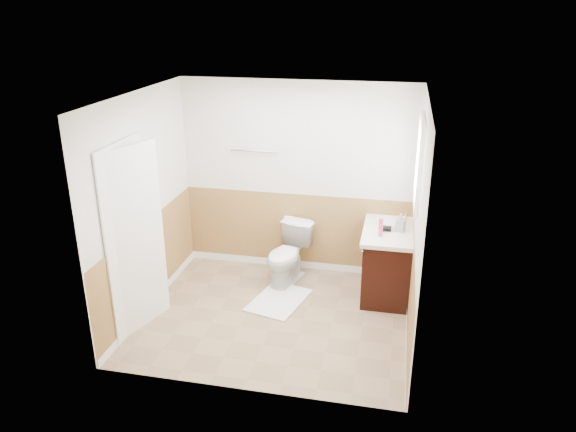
% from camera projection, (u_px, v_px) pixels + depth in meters
% --- Properties ---
extents(floor, '(3.00, 3.00, 0.00)m').
position_uv_depth(floor, '(275.00, 316.00, 6.28)').
color(floor, '#8C7051').
rests_on(floor, ground).
extents(ceiling, '(3.00, 3.00, 0.00)m').
position_uv_depth(ceiling, '(273.00, 96.00, 5.37)').
color(ceiling, white).
rests_on(ceiling, floor).
extents(wall_back, '(3.00, 0.00, 3.00)m').
position_uv_depth(wall_back, '(297.00, 179.00, 7.01)').
color(wall_back, silver).
rests_on(wall_back, floor).
extents(wall_front, '(3.00, 0.00, 3.00)m').
position_uv_depth(wall_front, '(239.00, 269.00, 4.64)').
color(wall_front, silver).
rests_on(wall_front, floor).
extents(wall_left, '(0.00, 3.00, 3.00)m').
position_uv_depth(wall_left, '(143.00, 205.00, 6.11)').
color(wall_left, silver).
rests_on(wall_left, floor).
extents(wall_right, '(0.00, 3.00, 3.00)m').
position_uv_depth(wall_right, '(418.00, 226.00, 5.54)').
color(wall_right, silver).
rests_on(wall_right, floor).
extents(wainscot_back, '(3.00, 0.00, 3.00)m').
position_uv_depth(wainscot_back, '(297.00, 233.00, 7.27)').
color(wainscot_back, '#9F753F').
rests_on(wainscot_back, floor).
extents(wainscot_front, '(3.00, 0.00, 3.00)m').
position_uv_depth(wainscot_front, '(242.00, 343.00, 4.93)').
color(wainscot_front, '#9F753F').
rests_on(wainscot_front, floor).
extents(wainscot_left, '(0.00, 2.60, 2.60)m').
position_uv_depth(wainscot_left, '(151.00, 265.00, 6.39)').
color(wainscot_left, '#9F753F').
rests_on(wainscot_left, floor).
extents(wainscot_right, '(0.00, 2.60, 2.60)m').
position_uv_depth(wainscot_right, '(411.00, 291.00, 5.82)').
color(wainscot_right, '#9F753F').
rests_on(wainscot_right, floor).
extents(toilet, '(0.59, 0.82, 0.75)m').
position_uv_depth(toilet, '(288.00, 255.00, 6.94)').
color(toilet, white).
rests_on(toilet, floor).
extents(bath_mat, '(0.73, 0.91, 0.02)m').
position_uv_depth(bath_mat, '(279.00, 300.00, 6.60)').
color(bath_mat, white).
rests_on(bath_mat, floor).
extents(vanity_cabinet, '(0.55, 1.10, 0.80)m').
position_uv_depth(vanity_cabinet, '(387.00, 261.00, 6.71)').
color(vanity_cabinet, black).
rests_on(vanity_cabinet, floor).
extents(vanity_knob_left, '(0.03, 0.03, 0.03)m').
position_uv_depth(vanity_knob_left, '(363.00, 251.00, 6.63)').
color(vanity_knob_left, silver).
rests_on(vanity_knob_left, vanity_cabinet).
extents(vanity_knob_right, '(0.03, 0.03, 0.03)m').
position_uv_depth(vanity_knob_right, '(364.00, 245.00, 6.81)').
color(vanity_knob_right, '#B6B5BC').
rests_on(vanity_knob_right, vanity_cabinet).
extents(countertop, '(0.60, 1.15, 0.05)m').
position_uv_depth(countertop, '(389.00, 229.00, 6.56)').
color(countertop, white).
rests_on(countertop, vanity_cabinet).
extents(sink_basin, '(0.36, 0.36, 0.02)m').
position_uv_depth(sink_basin, '(390.00, 222.00, 6.68)').
color(sink_basin, white).
rests_on(sink_basin, countertop).
extents(faucet, '(0.02, 0.02, 0.14)m').
position_uv_depth(faucet, '(406.00, 218.00, 6.63)').
color(faucet, silver).
rests_on(faucet, countertop).
extents(lotion_bottle, '(0.05, 0.05, 0.22)m').
position_uv_depth(lotion_bottle, '(381.00, 227.00, 6.26)').
color(lotion_bottle, '#EA3C79').
rests_on(lotion_bottle, countertop).
extents(soap_dispenser, '(0.12, 0.12, 0.21)m').
position_uv_depth(soap_dispenser, '(401.00, 222.00, 6.41)').
color(soap_dispenser, gray).
rests_on(soap_dispenser, countertop).
extents(hair_dryer_body, '(0.14, 0.07, 0.07)m').
position_uv_depth(hair_dryer_body, '(385.00, 228.00, 6.43)').
color(hair_dryer_body, black).
rests_on(hair_dryer_body, countertop).
extents(hair_dryer_handle, '(0.03, 0.03, 0.07)m').
position_uv_depth(hair_dryer_handle, '(383.00, 231.00, 6.43)').
color(hair_dryer_handle, black).
rests_on(hair_dryer_handle, countertop).
extents(mirror_panel, '(0.02, 0.35, 0.90)m').
position_uv_depth(mirror_panel, '(417.00, 167.00, 6.44)').
color(mirror_panel, silver).
rests_on(mirror_panel, wall_right).
extents(window_frame, '(0.04, 0.80, 1.00)m').
position_uv_depth(window_frame, '(419.00, 163.00, 5.90)').
color(window_frame, white).
rests_on(window_frame, wall_right).
extents(window_glass, '(0.01, 0.70, 0.90)m').
position_uv_depth(window_glass, '(420.00, 163.00, 5.90)').
color(window_glass, white).
rests_on(window_glass, wall_right).
extents(door, '(0.29, 0.78, 2.04)m').
position_uv_depth(door, '(135.00, 240.00, 5.77)').
color(door, white).
rests_on(door, wall_left).
extents(door_frame, '(0.02, 0.92, 2.10)m').
position_uv_depth(door_frame, '(129.00, 239.00, 5.78)').
color(door_frame, white).
rests_on(door_frame, wall_left).
extents(door_knob, '(0.06, 0.06, 0.06)m').
position_uv_depth(door_knob, '(155.00, 235.00, 6.08)').
color(door_knob, silver).
rests_on(door_knob, door).
extents(towel_bar, '(0.62, 0.02, 0.02)m').
position_uv_depth(towel_bar, '(254.00, 151.00, 6.94)').
color(towel_bar, silver).
rests_on(towel_bar, wall_back).
extents(tp_holder_bar, '(0.14, 0.02, 0.02)m').
position_uv_depth(tp_holder_bar, '(288.00, 220.00, 7.17)').
color(tp_holder_bar, silver).
rests_on(tp_holder_bar, wall_back).
extents(tp_roll, '(0.10, 0.11, 0.11)m').
position_uv_depth(tp_roll, '(288.00, 220.00, 7.17)').
color(tp_roll, white).
rests_on(tp_roll, tp_holder_bar).
extents(tp_sheet, '(0.10, 0.01, 0.16)m').
position_uv_depth(tp_sheet, '(288.00, 228.00, 7.21)').
color(tp_sheet, white).
rests_on(tp_sheet, tp_roll).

